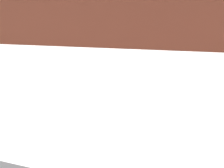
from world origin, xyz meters
TOP-DOWN VIEW (x-y plane):
  - ground_plane at (0.00, 0.00)m, footprint 80.00×80.00m
  - sidewalk_slab at (0.00, 1.75)m, footprint 36.00×3.50m
  - brick_building_wall at (0.00, 5.20)m, footprint 36.00×0.50m
  - motorcycle_purple at (-0.19, 1.79)m, footprint 1.99×0.70m

SIDE VIEW (x-z plane):
  - ground_plane at x=0.00m, z-range 0.00..0.00m
  - sidewalk_slab at x=0.00m, z-range 0.00..0.01m
  - motorcycle_purple at x=-0.19m, z-range -0.12..0.91m
  - brick_building_wall at x=0.00m, z-range 0.00..5.74m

